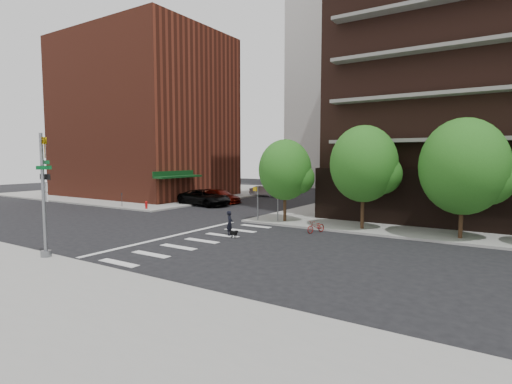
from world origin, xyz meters
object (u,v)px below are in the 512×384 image
at_px(fire_hydrant, 146,204).
at_px(scooter, 316,227).
at_px(traffic_signal, 44,205).
at_px(parked_car_maroon, 220,196).
at_px(parked_car_black, 205,198).
at_px(parked_car_silver, 266,191).
at_px(dog_walker, 230,223).

relative_size(fire_hydrant, scooter, 0.47).
distance_m(traffic_signal, fire_hydrant, 18.42).
relative_size(fire_hydrant, parked_car_maroon, 0.15).
relative_size(parked_car_black, parked_car_silver, 1.43).
bearing_deg(fire_hydrant, parked_car_black, 68.23).
bearing_deg(fire_hydrant, parked_car_maroon, 74.70).
bearing_deg(parked_car_maroon, parked_car_black, -175.01).
bearing_deg(dog_walker, parked_car_maroon, 19.23).
distance_m(parked_car_black, dog_walker, 16.25).
relative_size(parked_car_silver, dog_walker, 2.64).
bearing_deg(scooter, parked_car_maroon, 165.96).
height_order(fire_hydrant, scooter, fire_hydrant).
distance_m(parked_car_maroon, scooter, 18.85).
relative_size(parked_car_maroon, dog_walker, 3.18).
xyz_separation_m(parked_car_silver, scooter, (15.68, -19.24, -0.28)).
distance_m(fire_hydrant, parked_car_silver, 17.69).
distance_m(parked_car_silver, dog_walker, 25.76).
relative_size(parked_car_maroon, scooter, 3.22).
xyz_separation_m(fire_hydrant, scooter, (18.19, -1.73, -0.14)).
bearing_deg(parked_car_black, parked_car_silver, 4.70).
height_order(parked_car_silver, scooter, parked_car_silver).
xyz_separation_m(traffic_signal, parked_car_silver, (-7.52, 32.80, -2.01)).
bearing_deg(scooter, parked_car_black, 173.27).
bearing_deg(dog_walker, parked_car_silver, 5.80).
bearing_deg(fire_hydrant, parked_car_silver, 81.83).
bearing_deg(parked_car_black, dog_walker, -128.50).
bearing_deg(traffic_signal, dog_walker, 68.07).
bearing_deg(scooter, parked_car_silver, 147.68).
bearing_deg(parked_car_silver, scooter, -138.83).
relative_size(parked_car_silver, scooter, 2.67).
distance_m(fire_hydrant, parked_car_black, 6.21).
bearing_deg(traffic_signal, parked_car_black, 110.17).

